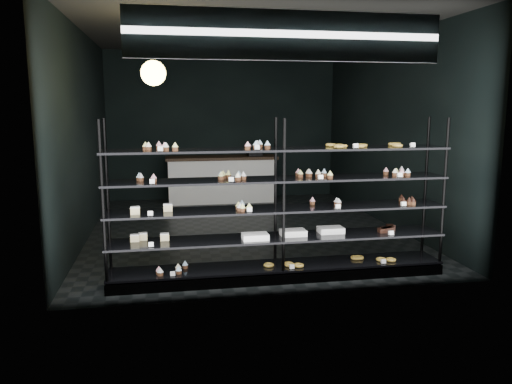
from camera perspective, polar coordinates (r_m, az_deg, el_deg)
room at (r=8.16m, az=-1.36°, el=6.71°), size 5.01×6.01×3.20m
display_shelf at (r=5.92m, az=2.46°, el=-4.02°), size 4.00×0.50×1.91m
signage at (r=5.32m, az=3.70°, el=17.42°), size 3.30×0.05×0.50m
pendant_lamp at (r=6.57m, az=-11.65°, el=13.18°), size 0.31×0.31×0.89m
service_counter at (r=10.73m, az=-3.86°, el=1.56°), size 2.36×0.65×1.23m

